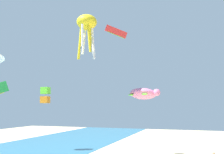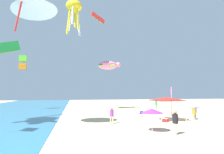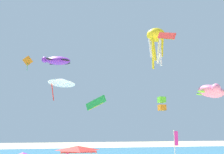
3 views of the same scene
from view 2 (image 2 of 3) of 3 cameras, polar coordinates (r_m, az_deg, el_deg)
The scene contains 18 objects.
ground at distance 26.90m, azimuth 21.67°, elevation -11.64°, with size 120.00×120.00×0.10m, color beige.
canopy_tent at distance 23.02m, azimuth 16.60°, elevation -6.54°, with size 3.12×3.27×2.78m.
beach_umbrella at distance 16.35m, azimuth 12.25°, elevation -10.22°, with size 1.97×1.97×1.94m.
folding_chair_facing_ocean at distance 27.75m, azimuth 18.59°, elevation -10.42°, with size 0.74×0.79×0.82m.
folding_chair_left_of_tent at distance 25.57m, azimuth 8.95°, elevation -11.11°, with size 0.65×0.57×0.82m.
cooler_box at distance 21.99m, azimuth 16.20°, elevation -12.74°, with size 0.74×0.69×0.40m.
banner_flag at distance 31.65m, azimuth 17.94°, elevation -5.98°, with size 0.36×0.06×4.22m.
person_by_tent at distance 19.97m, azimuth -0.07°, elevation -11.42°, with size 0.41×0.41×1.72m.
person_near_umbrella at distance 25.67m, azimuth 24.36°, elevation -9.61°, with size 0.44×0.39×1.65m.
person_kite_handler at distance 15.78m, azimuth 19.05°, elevation -12.59°, with size 0.46×0.45×1.88m.
person_beachcomber at distance 24.24m, azimuth 24.06°, elevation -10.01°, with size 0.38×0.41×1.59m.
person_watching_sky at distance 36.49m, azimuth 13.57°, elevation -8.13°, with size 0.45×0.46×1.89m.
kite_turtle_pink at distance 37.83m, azimuth -1.24°, elevation 3.62°, with size 4.71×4.97×2.15m.
kite_parafoil_red at distance 35.42m, azimuth -4.36°, elevation 17.83°, with size 1.70×2.78×1.85m.
kite_box_lime at distance 38.48m, azimuth -25.92°, elevation 4.06°, with size 1.35×1.37×2.61m.
kite_octopus_yellow at distance 35.92m, azimuth -11.74°, elevation 20.25°, with size 2.85×2.85×6.32m.
kite_delta_white at distance 20.35m, azimuth -22.89°, elevation 19.40°, with size 5.89×5.91×3.60m.
kite_parafoil_green at distance 26.13m, azimuth -30.64°, elevation 7.80°, with size 3.37×3.11×2.56m.
Camera 2 is at (-22.39, 14.51, 3.31)m, focal length 29.45 mm.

